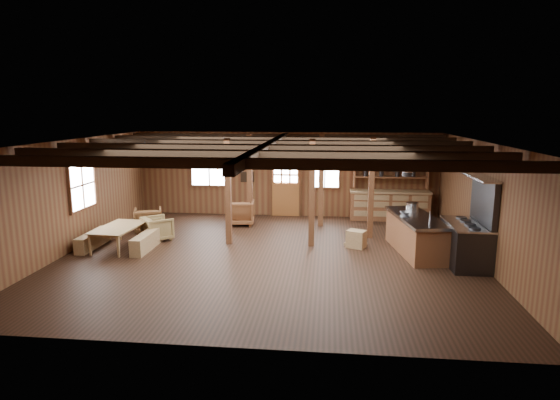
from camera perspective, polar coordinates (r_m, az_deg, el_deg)
name	(u,v)px	position (r m, az deg, el deg)	size (l,w,h in m)	color
room	(268,200)	(11.19, -1.41, -0.01)	(10.04, 9.04, 2.84)	black
ceiling_joists	(269,146)	(11.19, -1.33, 6.61)	(9.80, 8.82, 0.18)	black
timber_posts	(296,186)	(13.18, 2.00, 1.67)	(3.95, 2.35, 2.80)	#3F2712
back_door	(286,190)	(15.64, 0.69, 1.23)	(1.02, 0.08, 2.15)	brown
window_back_left	(209,168)	(15.99, -8.64, 3.93)	(1.32, 0.06, 1.32)	white
window_back_right	(325,169)	(15.47, 5.51, 3.77)	(1.02, 0.06, 1.32)	white
window_left	(82,185)	(13.20, -23.00, 1.69)	(0.14, 1.24, 1.32)	white
notice_boards	(241,167)	(15.74, -4.75, 4.05)	(1.08, 0.03, 0.90)	beige
back_counter	(390,202)	(15.51, 13.21, -0.20)	(2.55, 0.60, 2.45)	brown
pendant_lamps	(188,159)	(12.51, -11.14, 4.90)	(1.86, 2.36, 0.66)	#2D2D30
pot_rack	(398,164)	(11.42, 14.14, 4.31)	(0.36, 3.00, 0.46)	#2D2D30
kitchen_island	(415,234)	(12.16, 16.16, -4.01)	(1.26, 2.61, 1.20)	brown
step_stool	(356,239)	(12.32, 9.28, -4.72)	(0.51, 0.37, 0.46)	brown
commercial_range	(469,237)	(11.57, 22.02, -4.21)	(0.86, 1.68, 2.07)	#2D2D30
dining_table	(120,237)	(12.78, -18.89, -4.33)	(1.63, 0.91, 0.57)	olive
bench_wall	(93,240)	(13.14, -21.84, -4.53)	(0.27, 1.44, 0.40)	brown
bench_aisle	(147,241)	(12.52, -15.91, -4.81)	(0.29, 1.56, 0.43)	brown
armchair_a	(148,220)	(14.17, -15.76, -2.38)	(0.76, 0.78, 0.71)	brown
armchair_b	(241,213)	(14.56, -4.83, -1.53)	(0.82, 0.84, 0.77)	brown
armchair_c	(157,228)	(13.25, -14.71, -3.38)	(0.70, 0.72, 0.66)	olive
counter_pot	(412,206)	(12.74, 15.82, -0.74)	(0.32, 0.32, 0.19)	silver
bowl	(405,213)	(12.18, 14.98, -1.53)	(0.26, 0.26, 0.06)	silver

